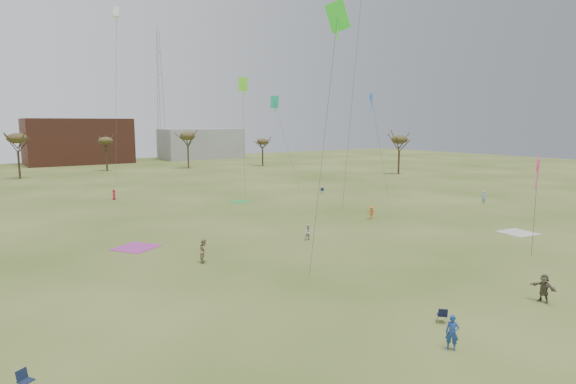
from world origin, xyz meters
TOP-DOWN VIEW (x-y plane):
  - ground at (0.00, 0.00)m, footprint 260.00×260.00m
  - flyer_near_right at (-2.08, -5.12)m, footprint 0.69×0.75m
  - spectator_fore_b at (-5.86, 15.12)m, footprint 1.09×1.15m
  - spectator_fore_c at (7.82, -4.34)m, footprint 0.53×1.63m
  - flyer_mid_b at (17.06, 20.10)m, footprint 0.92×1.11m
  - flyer_mid_c at (36.90, 19.03)m, footprint 0.76×0.67m
  - spectator_mid_e at (5.22, 16.25)m, footprint 0.85×0.74m
  - flyer_far_b at (-3.52, 51.09)m, footprint 0.75×0.85m
  - blanket_cream at (24.31, 6.83)m, footprint 3.48×3.48m
  - blanket_plum at (-8.95, 22.62)m, footprint 4.44×4.44m
  - blanket_olive at (10.59, 39.23)m, footprint 3.28×3.28m
  - camp_chair_left at (-19.52, 2.48)m, footprint 0.71×0.73m
  - camp_chair_center at (0.17, -2.80)m, footprint 0.74×0.74m
  - camp_chair_right at (24.81, 38.99)m, footprint 0.74×0.73m
  - kites_aloft at (3.64, 38.09)m, footprint 57.30×70.98m
  - tree_line at (-2.85, 79.12)m, footprint 117.44×49.32m
  - building_brick at (5.00, 120.00)m, footprint 26.00×16.00m
  - building_grey at (40.00, 118.00)m, footprint 24.00×12.00m
  - radio_tower at (30.00, 125.00)m, footprint 1.51×1.72m

SIDE VIEW (x-z plane):
  - ground at x=0.00m, z-range 0.00..0.00m
  - blanket_cream at x=24.31m, z-range -0.01..0.02m
  - blanket_plum at x=-8.95m, z-range -0.01..0.02m
  - blanket_olive at x=10.59m, z-range -0.01..0.02m
  - camp_chair_left at x=-19.52m, z-range -0.18..0.69m
  - camp_chair_center at x=0.17m, z-range -0.18..0.69m
  - camp_chair_right at x=24.81m, z-range -0.18..0.69m
  - flyer_far_b at x=-3.52m, z-range 0.00..1.46m
  - spectator_mid_e at x=5.22m, z-range 0.00..1.50m
  - flyer_mid_b at x=17.06m, z-range 0.00..1.50m
  - flyer_near_right at x=-2.08m, z-range 0.00..1.73m
  - flyer_mid_c at x=36.90m, z-range 0.00..1.75m
  - spectator_fore_c at x=7.82m, z-range 0.00..1.75m
  - spectator_fore_b at x=-5.86m, z-range 0.00..1.88m
  - building_grey at x=40.00m, z-range 0.00..9.00m
  - building_brick at x=5.00m, z-range 0.00..12.00m
  - tree_line at x=-2.85m, z-range 2.63..11.54m
  - radio_tower at x=30.00m, z-range -1.29..39.71m
  - kites_aloft at x=3.64m, z-range 6.03..33.86m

